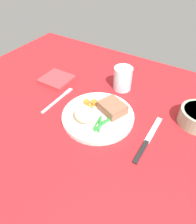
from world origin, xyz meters
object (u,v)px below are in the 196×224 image
at_px(napkin, 57,79).
at_px(water_glass, 123,80).
at_px(fork, 57,100).
at_px(knife, 148,140).
at_px(dinner_plate, 98,116).
at_px(meat_portion, 112,108).

bearing_deg(napkin, water_glass, 20.92).
relative_size(fork, knife, 0.81).
distance_m(dinner_plate, knife, 0.18).
bearing_deg(napkin, dinner_plate, -20.18).
xyz_separation_m(dinner_plate, meat_portion, (0.03, 0.04, 0.02)).
bearing_deg(fork, napkin, 132.66).
distance_m(meat_portion, knife, 0.15).
distance_m(fork, water_glass, 0.26).
relative_size(dinner_plate, meat_portion, 2.91).
height_order(dinner_plate, fork, dinner_plate).
bearing_deg(water_glass, napkin, -159.08).
xyz_separation_m(water_glass, napkin, (-0.25, -0.10, -0.03)).
bearing_deg(knife, dinner_plate, 174.92).
bearing_deg(fork, water_glass, 51.01).
bearing_deg(water_glass, knife, -46.30).
distance_m(knife, water_glass, 0.27).
bearing_deg(meat_portion, fork, -168.99).
relative_size(water_glass, napkin, 0.76).
distance_m(meat_portion, water_glass, 0.16).
height_order(knife, water_glass, water_glass).
bearing_deg(knife, meat_portion, 160.29).
height_order(meat_portion, fork, meat_portion).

